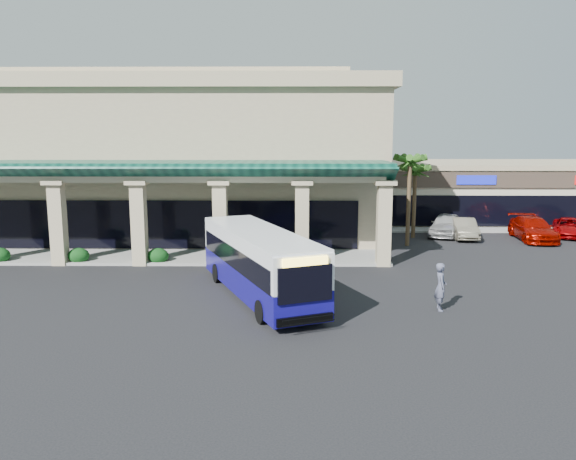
{
  "coord_description": "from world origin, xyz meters",
  "views": [
    {
      "loc": [
        1.12,
        -25.29,
        7.09
      ],
      "look_at": [
        0.75,
        3.96,
        2.2
      ],
      "focal_mm": 35.0,
      "sensor_mm": 36.0,
      "label": 1
    }
  ],
  "objects_px": {
    "transit_bus": "(259,264)",
    "car_white": "(464,228)",
    "car_gray": "(570,227)",
    "car_silver": "(446,225)",
    "pedestrian": "(441,287)",
    "car_red": "(533,229)"
  },
  "relations": [
    {
      "from": "pedestrian",
      "to": "car_red",
      "type": "distance_m",
      "value": 19.14
    },
    {
      "from": "transit_bus",
      "to": "car_white",
      "type": "height_order",
      "value": "transit_bus"
    },
    {
      "from": "car_silver",
      "to": "car_white",
      "type": "relative_size",
      "value": 1.1
    },
    {
      "from": "transit_bus",
      "to": "car_red",
      "type": "xyz_separation_m",
      "value": [
        18.02,
        14.13,
        -0.7
      ]
    },
    {
      "from": "car_gray",
      "to": "car_red",
      "type": "bearing_deg",
      "value": -132.24
    },
    {
      "from": "car_white",
      "to": "car_red",
      "type": "bearing_deg",
      "value": -2.18
    },
    {
      "from": "transit_bus",
      "to": "car_gray",
      "type": "xyz_separation_m",
      "value": [
        21.28,
        15.58,
        -0.84
      ]
    },
    {
      "from": "car_silver",
      "to": "car_gray",
      "type": "height_order",
      "value": "car_silver"
    },
    {
      "from": "transit_bus",
      "to": "car_silver",
      "type": "bearing_deg",
      "value": 29.03
    },
    {
      "from": "transit_bus",
      "to": "car_gray",
      "type": "height_order",
      "value": "transit_bus"
    },
    {
      "from": "car_white",
      "to": "car_gray",
      "type": "bearing_deg",
      "value": 11.83
    },
    {
      "from": "pedestrian",
      "to": "car_silver",
      "type": "xyz_separation_m",
      "value": [
        4.9,
        17.63,
        -0.18
      ]
    },
    {
      "from": "car_white",
      "to": "car_gray",
      "type": "distance_m",
      "value": 7.86
    },
    {
      "from": "car_white",
      "to": "car_red",
      "type": "relative_size",
      "value": 0.8
    },
    {
      "from": "pedestrian",
      "to": "car_white",
      "type": "distance_m",
      "value": 17.7
    },
    {
      "from": "transit_bus",
      "to": "pedestrian",
      "type": "relative_size",
      "value": 5.37
    },
    {
      "from": "transit_bus",
      "to": "car_silver",
      "type": "distance_m",
      "value": 20.08
    },
    {
      "from": "transit_bus",
      "to": "car_white",
      "type": "distance_m",
      "value": 20.01
    },
    {
      "from": "car_silver",
      "to": "car_gray",
      "type": "xyz_separation_m",
      "value": [
        8.81,
        -0.14,
        -0.16
      ]
    },
    {
      "from": "car_red",
      "to": "car_gray",
      "type": "bearing_deg",
      "value": 28.2
    },
    {
      "from": "car_silver",
      "to": "car_white",
      "type": "bearing_deg",
      "value": -19.81
    },
    {
      "from": "car_silver",
      "to": "car_red",
      "type": "height_order",
      "value": "car_silver"
    }
  ]
}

